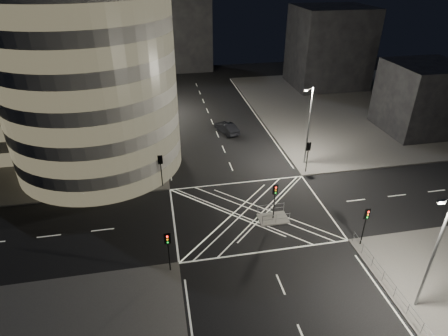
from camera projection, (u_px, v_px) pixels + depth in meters
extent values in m
plane|color=black|center=(250.00, 213.00, 39.25)|extent=(120.00, 120.00, 0.00)
cube|color=#53504D|center=(24.00, 130.00, 57.49)|extent=(42.00, 42.00, 0.15)
cube|color=#53504D|center=(370.00, 105.00, 66.97)|extent=(42.00, 42.00, 0.15)
cube|color=slate|center=(273.00, 218.00, 38.27)|extent=(3.00, 2.00, 0.15)
cylinder|color=#9C9A94|center=(86.00, 65.00, 42.28)|extent=(20.00, 20.00, 25.00)
cube|color=#9C9A94|center=(17.00, 50.00, 49.17)|extent=(20.00, 18.00, 25.00)
cube|color=#9C9A94|center=(73.00, 35.00, 65.91)|extent=(24.00, 16.00, 22.00)
cube|color=black|center=(329.00, 47.00, 73.79)|extent=(14.00, 12.00, 15.00)
cube|color=black|center=(422.00, 98.00, 55.23)|extent=(10.00, 10.00, 10.00)
cube|color=black|center=(170.00, 29.00, 83.56)|extent=(18.00, 8.00, 18.00)
cylinder|color=black|center=(146.00, 165.00, 44.26)|extent=(0.32, 0.32, 3.51)
ellipsoid|color=black|center=(143.00, 143.00, 42.81)|extent=(4.26, 4.26, 4.90)
cylinder|color=black|center=(146.00, 143.00, 49.37)|extent=(0.32, 0.32, 3.53)
ellipsoid|color=black|center=(143.00, 123.00, 47.92)|extent=(4.18, 4.18, 4.80)
cylinder|color=black|center=(145.00, 127.00, 54.60)|extent=(0.32, 0.32, 3.05)
ellipsoid|color=black|center=(144.00, 110.00, 53.33)|extent=(3.73, 3.73, 4.29)
cylinder|color=black|center=(145.00, 109.00, 59.46)|extent=(0.32, 0.32, 4.07)
ellipsoid|color=black|center=(143.00, 89.00, 57.86)|extent=(4.29, 4.29, 4.94)
cylinder|color=black|center=(145.00, 98.00, 64.71)|extent=(0.32, 0.32, 3.52)
ellipsoid|color=black|center=(143.00, 81.00, 63.24)|extent=(4.37, 4.37, 5.03)
cylinder|color=black|center=(162.00, 175.00, 42.79)|extent=(0.12, 0.12, 3.00)
cube|color=black|center=(160.00, 160.00, 41.82)|extent=(0.28, 0.22, 0.90)
cube|color=black|center=(160.00, 160.00, 41.82)|extent=(0.55, 0.04, 1.10)
cylinder|color=black|center=(169.00, 257.00, 31.20)|extent=(0.12, 0.12, 3.00)
cube|color=black|center=(167.00, 239.00, 30.23)|extent=(0.28, 0.22, 0.90)
cube|color=black|center=(167.00, 239.00, 30.23)|extent=(0.55, 0.04, 1.10)
cylinder|color=black|center=(307.00, 161.00, 45.67)|extent=(0.12, 0.12, 3.00)
cube|color=black|center=(309.00, 147.00, 44.70)|extent=(0.28, 0.22, 0.90)
cube|color=black|center=(309.00, 147.00, 44.70)|extent=(0.55, 0.04, 1.10)
cylinder|color=black|center=(363.00, 231.00, 34.08)|extent=(0.12, 0.12, 3.00)
cube|color=black|center=(367.00, 214.00, 33.11)|extent=(0.28, 0.22, 0.90)
cube|color=black|center=(367.00, 214.00, 33.11)|extent=(0.55, 0.04, 1.10)
cylinder|color=black|center=(274.00, 206.00, 37.48)|extent=(0.12, 0.12, 3.00)
cube|color=black|center=(275.00, 190.00, 36.51)|extent=(0.28, 0.22, 0.90)
cube|color=black|center=(275.00, 190.00, 36.51)|extent=(0.55, 0.04, 1.10)
cylinder|color=slate|center=(151.00, 129.00, 45.37)|extent=(0.20, 0.20, 10.00)
cylinder|color=slate|center=(151.00, 90.00, 43.03)|extent=(0.90, 0.10, 0.10)
cube|color=slate|center=(155.00, 91.00, 43.15)|extent=(0.50, 0.25, 0.18)
cube|color=white|center=(155.00, 92.00, 43.21)|extent=(0.42, 0.20, 0.05)
cylinder|color=slate|center=(149.00, 85.00, 60.71)|extent=(0.20, 0.20, 10.00)
cylinder|color=slate|center=(149.00, 54.00, 58.37)|extent=(0.90, 0.10, 0.10)
cube|color=slate|center=(152.00, 55.00, 58.49)|extent=(0.50, 0.25, 0.18)
cube|color=white|center=(152.00, 56.00, 58.55)|extent=(0.42, 0.20, 0.05)
cylinder|color=slate|center=(309.00, 127.00, 45.92)|extent=(0.20, 0.20, 10.00)
cylinder|color=slate|center=(310.00, 89.00, 43.43)|extent=(0.90, 0.10, 0.10)
cube|color=slate|center=(306.00, 90.00, 43.41)|extent=(0.50, 0.25, 0.18)
cube|color=white|center=(306.00, 91.00, 43.46)|extent=(0.42, 0.20, 0.05)
cylinder|color=slate|center=(433.00, 256.00, 26.32)|extent=(0.20, 0.20, 10.00)
cylinder|color=slate|center=(448.00, 199.00, 23.83)|extent=(0.90, 0.10, 0.10)
cube|color=slate|center=(441.00, 201.00, 23.81)|extent=(0.50, 0.25, 0.18)
cube|color=white|center=(441.00, 203.00, 23.86)|extent=(0.42, 0.20, 0.05)
cube|color=slate|center=(389.00, 283.00, 29.91)|extent=(0.06, 11.70, 1.10)
cube|color=slate|center=(276.00, 219.00, 37.19)|extent=(2.80, 0.06, 1.10)
cube|color=slate|center=(271.00, 208.00, 38.72)|extent=(2.80, 0.06, 1.10)
imported|color=black|center=(227.00, 128.00, 56.39)|extent=(3.23, 5.17, 1.61)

